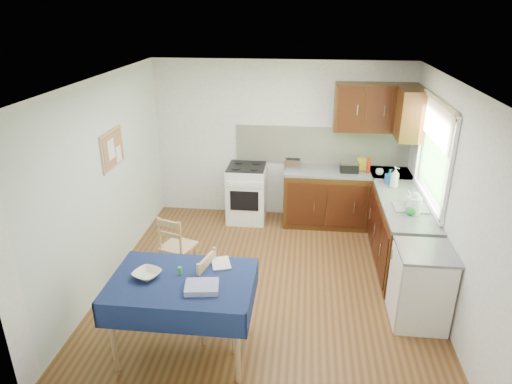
# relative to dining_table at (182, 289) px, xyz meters

# --- Properties ---
(floor) EXTENTS (4.20, 4.20, 0.00)m
(floor) POSITION_rel_dining_table_xyz_m (0.72, 1.28, -0.73)
(floor) COLOR #523416
(floor) RESTS_ON ground
(ceiling) EXTENTS (4.00, 4.20, 0.02)m
(ceiling) POSITION_rel_dining_table_xyz_m (0.72, 1.28, 1.77)
(ceiling) COLOR white
(ceiling) RESTS_ON wall_back
(wall_back) EXTENTS (4.00, 0.02, 2.50)m
(wall_back) POSITION_rel_dining_table_xyz_m (0.72, 3.38, 0.52)
(wall_back) COLOR silver
(wall_back) RESTS_ON ground
(wall_front) EXTENTS (4.00, 0.02, 2.50)m
(wall_front) POSITION_rel_dining_table_xyz_m (0.72, -0.82, 0.52)
(wall_front) COLOR silver
(wall_front) RESTS_ON ground
(wall_left) EXTENTS (0.02, 4.20, 2.50)m
(wall_left) POSITION_rel_dining_table_xyz_m (-1.28, 1.28, 0.52)
(wall_left) COLOR silver
(wall_left) RESTS_ON ground
(wall_right) EXTENTS (0.02, 4.20, 2.50)m
(wall_right) POSITION_rel_dining_table_xyz_m (2.72, 1.28, 0.52)
(wall_right) COLOR silver
(wall_right) RESTS_ON ground
(base_cabinets) EXTENTS (1.90, 2.30, 0.86)m
(base_cabinets) POSITION_rel_dining_table_xyz_m (2.08, 2.54, -0.30)
(base_cabinets) COLOR #351A09
(base_cabinets) RESTS_ON ground
(worktop_back) EXTENTS (1.90, 0.60, 0.04)m
(worktop_back) POSITION_rel_dining_table_xyz_m (1.77, 3.08, 0.15)
(worktop_back) COLOR slate
(worktop_back) RESTS_ON base_cabinets
(worktop_right) EXTENTS (0.60, 1.70, 0.04)m
(worktop_right) POSITION_rel_dining_table_xyz_m (2.42, 1.93, 0.15)
(worktop_right) COLOR slate
(worktop_right) RESTS_ON base_cabinets
(worktop_corner) EXTENTS (0.60, 0.60, 0.04)m
(worktop_corner) POSITION_rel_dining_table_xyz_m (2.42, 3.08, 0.15)
(worktop_corner) COLOR slate
(worktop_corner) RESTS_ON base_cabinets
(splashback) EXTENTS (2.70, 0.02, 0.60)m
(splashback) POSITION_rel_dining_table_xyz_m (1.37, 3.37, 0.47)
(splashback) COLOR white
(splashback) RESTS_ON wall_back
(upper_cabinets) EXTENTS (1.20, 0.85, 0.70)m
(upper_cabinets) POSITION_rel_dining_table_xyz_m (2.25, 3.08, 1.12)
(upper_cabinets) COLOR #351A09
(upper_cabinets) RESTS_ON wall_back
(stove) EXTENTS (0.60, 0.61, 0.92)m
(stove) POSITION_rel_dining_table_xyz_m (0.22, 3.08, -0.27)
(stove) COLOR white
(stove) RESTS_ON ground
(window) EXTENTS (0.04, 1.48, 1.26)m
(window) POSITION_rel_dining_table_xyz_m (2.69, 1.98, 0.92)
(window) COLOR #305A25
(window) RESTS_ON wall_right
(fridge) EXTENTS (0.58, 0.60, 0.89)m
(fridge) POSITION_rel_dining_table_xyz_m (2.42, 0.73, -0.29)
(fridge) COLOR white
(fridge) RESTS_ON ground
(corkboard) EXTENTS (0.04, 0.62, 0.47)m
(corkboard) POSITION_rel_dining_table_xyz_m (-1.25, 1.58, 0.87)
(corkboard) COLOR tan
(corkboard) RESTS_ON wall_left
(dining_table) EXTENTS (1.37, 0.93, 0.83)m
(dining_table) POSITION_rel_dining_table_xyz_m (0.00, 0.00, 0.00)
(dining_table) COLOR #101940
(dining_table) RESTS_ON ground
(chair_far) EXTENTS (0.48, 0.48, 0.85)m
(chair_far) POSITION_rel_dining_table_xyz_m (-0.45, 1.32, -0.28)
(chair_far) COLOR tan
(chair_far) RESTS_ON ground
(chair_near) EXTENTS (0.52, 0.52, 0.96)m
(chair_near) POSITION_rel_dining_table_xyz_m (0.32, 0.22, -0.22)
(chair_near) COLOR tan
(chair_near) RESTS_ON ground
(toaster) EXTENTS (0.25, 0.15, 0.19)m
(toaster) POSITION_rel_dining_table_xyz_m (0.94, 3.02, 0.26)
(toaster) COLOR silver
(toaster) RESTS_ON worktop_back
(sandwich_press) EXTENTS (0.27, 0.24, 0.16)m
(sandwich_press) POSITION_rel_dining_table_xyz_m (1.79, 3.05, 0.25)
(sandwich_press) COLOR black
(sandwich_press) RESTS_ON worktop_back
(sauce_bottle) EXTENTS (0.05, 0.05, 0.23)m
(sauce_bottle) POSITION_rel_dining_table_xyz_m (2.08, 3.03, 0.29)
(sauce_bottle) COLOR red
(sauce_bottle) RESTS_ON worktop_back
(yellow_packet) EXTENTS (0.14, 0.11, 0.17)m
(yellow_packet) POSITION_rel_dining_table_xyz_m (1.99, 3.16, 0.26)
(yellow_packet) COLOR yellow
(yellow_packet) RESTS_ON worktop_back
(dish_rack) EXTENTS (0.41, 0.31, 0.19)m
(dish_rack) POSITION_rel_dining_table_xyz_m (2.45, 1.76, 0.20)
(dish_rack) COLOR gray
(dish_rack) RESTS_ON worktop_right
(kettle) EXTENTS (0.17, 0.17, 0.28)m
(kettle) POSITION_rel_dining_table_xyz_m (2.46, 1.61, 0.30)
(kettle) COLOR white
(kettle) RESTS_ON worktop_right
(cup) EXTENTS (0.12, 0.12, 0.09)m
(cup) POSITION_rel_dining_table_xyz_m (2.23, 2.95, 0.22)
(cup) COLOR white
(cup) RESTS_ON worktop_back
(soap_bottle_a) EXTENTS (0.16, 0.16, 0.30)m
(soap_bottle_a) POSITION_rel_dining_table_xyz_m (2.36, 2.46, 0.32)
(soap_bottle_a) COLOR white
(soap_bottle_a) RESTS_ON worktop_right
(soap_bottle_b) EXTENTS (0.13, 0.13, 0.21)m
(soap_bottle_b) POSITION_rel_dining_table_xyz_m (2.32, 2.61, 0.28)
(soap_bottle_b) COLOR #1B5A9E
(soap_bottle_b) RESTS_ON worktop_right
(soap_bottle_c) EXTENTS (0.16, 0.16, 0.16)m
(soap_bottle_c) POSITION_rel_dining_table_xyz_m (2.42, 1.57, 0.25)
(soap_bottle_c) COLOR green
(soap_bottle_c) RESTS_ON worktop_right
(plate_bowl) EXTENTS (0.33, 0.33, 0.06)m
(plate_bowl) POSITION_rel_dining_table_xyz_m (-0.34, 0.00, 0.14)
(plate_bowl) COLOR beige
(plate_bowl) RESTS_ON dining_table
(book) EXTENTS (0.25, 0.29, 0.02)m
(book) POSITION_rel_dining_table_xyz_m (0.24, 0.28, 0.11)
(book) COLOR white
(book) RESTS_ON dining_table
(spice_jar) EXTENTS (0.04, 0.04, 0.08)m
(spice_jar) POSITION_rel_dining_table_xyz_m (-0.04, 0.08, 0.15)
(spice_jar) COLOR green
(spice_jar) RESTS_ON dining_table
(tea_towel) EXTENTS (0.33, 0.28, 0.05)m
(tea_towel) POSITION_rel_dining_table_xyz_m (0.23, -0.14, 0.13)
(tea_towel) COLOR navy
(tea_towel) RESTS_ON dining_table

